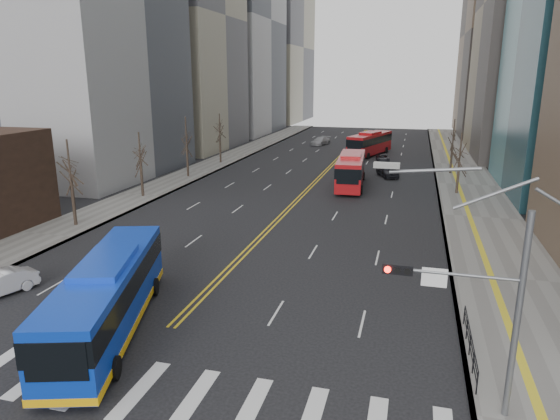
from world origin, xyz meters
name	(u,v)px	position (x,y,z in m)	size (l,w,h in m)	color
ground	(114,385)	(0.00, 0.00, 0.00)	(220.00, 220.00, 0.00)	black
sidewalk_right	(467,185)	(17.50, 45.00, 0.07)	(7.00, 130.00, 0.15)	slate
sidewalk_left	(198,171)	(-16.50, 45.00, 0.07)	(5.00, 130.00, 0.15)	slate
crosswalk	(114,385)	(0.00, 0.00, 0.01)	(26.70, 4.00, 0.01)	silver
centerline	(332,165)	(0.00, 55.00, 0.01)	(0.55, 100.00, 0.01)	gold
office_towers	(351,0)	(0.12, 68.51, 23.92)	(83.00, 134.00, 58.00)	#98989A
signal_mast	(476,293)	(13.77, 2.00, 4.86)	(5.37, 0.37, 9.39)	slate
pedestrian_railing	(470,341)	(14.30, 6.00, 0.82)	(0.06, 6.06, 1.02)	black
street_trees	(236,148)	(-7.18, 34.55, 4.87)	(35.20, 47.20, 7.60)	black
blue_bus	(108,294)	(-2.75, 4.00, 1.98)	(6.59, 13.29, 3.78)	#0C36C0
red_bus_near	(351,168)	(4.41, 41.04, 2.10)	(3.64, 12.19, 3.79)	#A51115
red_bus_far	(370,142)	(4.34, 65.35, 2.10)	(6.25, 12.25, 3.78)	#A51115
car_dark_mid	(387,171)	(8.20, 47.84, 0.78)	(1.85, 4.59, 1.57)	black
car_silver	(320,141)	(-5.63, 75.73, 0.73)	(2.05, 5.04, 1.46)	#95969A
car_dark_far	(383,158)	(6.84, 59.50, 0.55)	(1.83, 3.96, 1.10)	black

